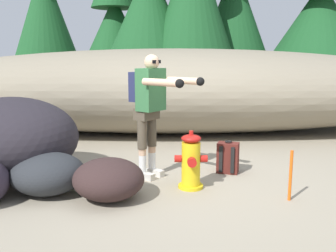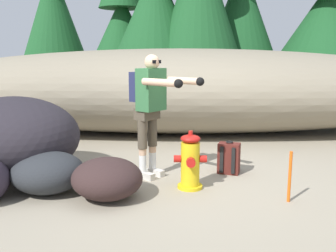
% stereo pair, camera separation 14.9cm
% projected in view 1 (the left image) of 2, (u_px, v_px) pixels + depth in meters
% --- Properties ---
extents(ground_plane, '(56.00, 56.00, 0.04)m').
position_uv_depth(ground_plane, '(185.00, 184.00, 5.04)').
color(ground_plane, gray).
extents(dirt_embankment, '(12.80, 3.20, 1.82)m').
position_uv_depth(dirt_embankment, '(176.00, 91.00, 8.30)').
color(dirt_embankment, gray).
rests_on(dirt_embankment, ground_plane).
extents(fire_hydrant, '(0.42, 0.37, 0.75)m').
position_uv_depth(fire_hydrant, '(191.00, 162.00, 4.77)').
color(fire_hydrant, gold).
rests_on(fire_hydrant, ground_plane).
extents(utility_worker, '(1.00, 0.91, 1.68)m').
position_uv_depth(utility_worker, '(151.00, 101.00, 5.05)').
color(utility_worker, beige).
rests_on(utility_worker, ground_plane).
extents(spare_backpack, '(0.35, 0.34, 0.47)m').
position_uv_depth(spare_backpack, '(228.00, 158.00, 5.44)').
color(spare_backpack, '#511E19').
rests_on(spare_backpack, ground_plane).
extents(boulder_large, '(2.57, 2.55, 1.12)m').
position_uv_depth(boulder_large, '(11.00, 138.00, 5.17)').
color(boulder_large, '#262329').
rests_on(boulder_large, ground_plane).
extents(boulder_mid, '(1.00, 0.94, 0.51)m').
position_uv_depth(boulder_mid, '(48.00, 173.00, 4.59)').
color(boulder_mid, '#282B2F').
rests_on(boulder_mid, ground_plane).
extents(boulder_small, '(1.20, 1.20, 0.48)m').
position_uv_depth(boulder_small, '(109.00, 179.00, 4.43)').
color(boulder_small, '#322221').
rests_on(boulder_small, ground_plane).
extents(pine_tree_left, '(2.23, 2.23, 5.03)m').
position_uv_depth(pine_tree_left, '(115.00, 19.00, 11.77)').
color(pine_tree_left, '#47331E').
rests_on(pine_tree_left, ground_plane).
extents(pine_tree_ridge_end, '(2.82, 2.82, 5.22)m').
position_uv_depth(pine_tree_ridge_end, '(320.00, 6.00, 10.90)').
color(pine_tree_ridge_end, '#47331E').
rests_on(pine_tree_ridge_end, ground_plane).
extents(survey_stake, '(0.04, 0.04, 0.60)m').
position_uv_depth(survey_stake, '(291.00, 176.00, 4.36)').
color(survey_stake, '#E55914').
rests_on(survey_stake, ground_plane).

